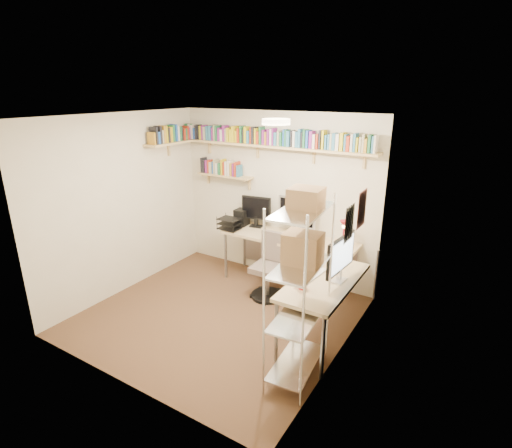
{
  "coord_description": "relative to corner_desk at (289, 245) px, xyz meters",
  "views": [
    {
      "loc": [
        2.78,
        -3.6,
        2.79
      ],
      "look_at": [
        0.24,
        0.55,
        1.14
      ],
      "focal_mm": 28.0,
      "sensor_mm": 36.0,
      "label": 1
    }
  ],
  "objects": [
    {
      "name": "wire_rack",
      "position": [
        0.84,
        -1.41,
        0.55
      ],
      "size": [
        0.46,
        0.84,
        1.95
      ],
      "rotation": [
        0.0,
        0.0,
        0.09
      ],
      "color": "silver",
      "rests_on": "ground"
    },
    {
      "name": "corner_desk",
      "position": [
        0.0,
        0.0,
        0.0
      ],
      "size": [
        2.34,
        2.01,
        1.34
      ],
      "color": "beige",
      "rests_on": "ground"
    },
    {
      "name": "room_shell",
      "position": [
        -0.51,
        -0.95,
        0.79
      ],
      "size": [
        3.24,
        3.04,
        2.52
      ],
      "color": "beige",
      "rests_on": "ground"
    },
    {
      "name": "office_chair",
      "position": [
        -0.21,
        -0.15,
        -0.38
      ],
      "size": [
        0.48,
        0.49,
        0.92
      ],
      "rotation": [
        0.0,
        0.0,
        0.03
      ],
      "color": "black",
      "rests_on": "ground"
    },
    {
      "name": "ground",
      "position": [
        -0.52,
        -0.96,
        -0.76
      ],
      "size": [
        3.2,
        3.2,
        0.0
      ],
      "primitive_type": "plane",
      "color": "#4E3721",
      "rests_on": "ground"
    },
    {
      "name": "wall_shelves",
      "position": [
        -0.94,
        0.34,
        1.26
      ],
      "size": [
        3.12,
        1.09,
        0.8
      ],
      "color": "tan",
      "rests_on": "ground"
    }
  ]
}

